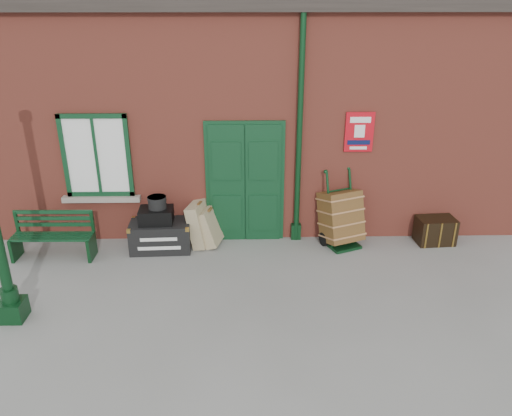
{
  "coord_description": "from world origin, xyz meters",
  "views": [
    {
      "loc": [
        -0.27,
        -6.98,
        4.28
      ],
      "look_at": [
        -0.12,
        0.6,
        1.0
      ],
      "focal_mm": 35.0,
      "sensor_mm": 36.0,
      "label": 1
    }
  ],
  "objects_px": {
    "bench": "(53,234)",
    "dark_trunk": "(435,230)",
    "houdini_trunk": "(161,236)",
    "porter_trolley": "(341,217)"
  },
  "relations": [
    {
      "from": "dark_trunk",
      "to": "bench",
      "type": "bearing_deg",
      "value": 179.11
    },
    {
      "from": "porter_trolley",
      "to": "dark_trunk",
      "type": "relative_size",
      "value": 2.03
    },
    {
      "from": "houdini_trunk",
      "to": "dark_trunk",
      "type": "bearing_deg",
      "value": -0.42
    },
    {
      "from": "bench",
      "to": "dark_trunk",
      "type": "distance_m",
      "value": 6.86
    },
    {
      "from": "bench",
      "to": "houdini_trunk",
      "type": "xyz_separation_m",
      "value": [
        1.82,
        0.22,
        -0.16
      ]
    },
    {
      "from": "bench",
      "to": "dark_trunk",
      "type": "height_order",
      "value": "bench"
    },
    {
      "from": "porter_trolley",
      "to": "bench",
      "type": "bearing_deg",
      "value": 161.91
    },
    {
      "from": "porter_trolley",
      "to": "dark_trunk",
      "type": "height_order",
      "value": "porter_trolley"
    },
    {
      "from": "bench",
      "to": "houdini_trunk",
      "type": "distance_m",
      "value": 1.84
    },
    {
      "from": "houdini_trunk",
      "to": "bench",
      "type": "bearing_deg",
      "value": -175.34
    }
  ]
}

